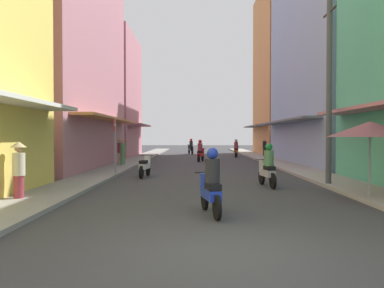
{
  "coord_description": "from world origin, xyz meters",
  "views": [
    {
      "loc": [
        -0.54,
        -5.91,
        1.85
      ],
      "look_at": [
        -0.72,
        16.32,
        1.38
      ],
      "focal_mm": 35.87,
      "sensor_mm": 36.0,
      "label": 1
    }
  ],
  "objects_px": {
    "pedestrian_far": "(123,153)",
    "pedestrian_midway": "(265,148)",
    "motorbike_silver": "(267,167)",
    "street_sign_no_entry": "(115,139)",
    "motorbike_orange": "(236,149)",
    "pedestrian_foreground": "(120,152)",
    "utility_pole": "(329,89)",
    "vendor_umbrella": "(370,129)",
    "motorbike_red": "(201,152)",
    "pedestrian_crossing": "(19,168)",
    "motorbike_blue": "(211,185)",
    "motorbike_black": "(191,147)",
    "motorbike_white": "(145,166)"
  },
  "relations": [
    {
      "from": "pedestrian_far",
      "to": "pedestrian_midway",
      "type": "height_order",
      "value": "pedestrian_far"
    },
    {
      "from": "motorbike_silver",
      "to": "street_sign_no_entry",
      "type": "bearing_deg",
      "value": 149.75
    },
    {
      "from": "motorbike_orange",
      "to": "pedestrian_foreground",
      "type": "bearing_deg",
      "value": -133.72
    },
    {
      "from": "utility_pole",
      "to": "motorbike_silver",
      "type": "bearing_deg",
      "value": -178.52
    },
    {
      "from": "pedestrian_far",
      "to": "pedestrian_foreground",
      "type": "height_order",
      "value": "pedestrian_far"
    },
    {
      "from": "motorbike_orange",
      "to": "pedestrian_midway",
      "type": "relative_size",
      "value": 1.08
    },
    {
      "from": "pedestrian_midway",
      "to": "pedestrian_foreground",
      "type": "xyz_separation_m",
      "value": [
        -10.85,
        -8.87,
        -0.0
      ]
    },
    {
      "from": "pedestrian_foreground",
      "to": "vendor_umbrella",
      "type": "height_order",
      "value": "vendor_umbrella"
    },
    {
      "from": "motorbike_red",
      "to": "utility_pole",
      "type": "relative_size",
      "value": 0.26
    },
    {
      "from": "motorbike_silver",
      "to": "pedestrian_far",
      "type": "bearing_deg",
      "value": 127.97
    },
    {
      "from": "motorbike_silver",
      "to": "street_sign_no_entry",
      "type": "relative_size",
      "value": 0.68
    },
    {
      "from": "pedestrian_crossing",
      "to": "vendor_umbrella",
      "type": "distance_m",
      "value": 10.04
    },
    {
      "from": "vendor_umbrella",
      "to": "street_sign_no_entry",
      "type": "xyz_separation_m",
      "value": [
        -8.74,
        6.46,
        -0.33
      ]
    },
    {
      "from": "pedestrian_midway",
      "to": "pedestrian_foreground",
      "type": "relative_size",
      "value": 1.0
    },
    {
      "from": "pedestrian_midway",
      "to": "motorbike_orange",
      "type": "bearing_deg",
      "value": -177.46
    },
    {
      "from": "motorbike_silver",
      "to": "pedestrian_midway",
      "type": "bearing_deg",
      "value": 80.02
    },
    {
      "from": "motorbike_silver",
      "to": "pedestrian_foreground",
      "type": "height_order",
      "value": "pedestrian_foreground"
    },
    {
      "from": "motorbike_blue",
      "to": "pedestrian_midway",
      "type": "relative_size",
      "value": 1.08
    },
    {
      "from": "pedestrian_crossing",
      "to": "vendor_umbrella",
      "type": "height_order",
      "value": "vendor_umbrella"
    },
    {
      "from": "motorbike_orange",
      "to": "motorbike_blue",
      "type": "distance_m",
      "value": 24.52
    },
    {
      "from": "pedestrian_midway",
      "to": "street_sign_no_entry",
      "type": "bearing_deg",
      "value": -121.71
    },
    {
      "from": "pedestrian_foreground",
      "to": "utility_pole",
      "type": "bearing_deg",
      "value": -47.35
    },
    {
      "from": "motorbike_black",
      "to": "motorbike_silver",
      "type": "height_order",
      "value": "same"
    },
    {
      "from": "motorbike_blue",
      "to": "street_sign_no_entry",
      "type": "xyz_separation_m",
      "value": [
        -4.05,
        8.68,
        1.01
      ]
    },
    {
      "from": "motorbike_orange",
      "to": "vendor_umbrella",
      "type": "xyz_separation_m",
      "value": [
        1.48,
        -22.1,
        1.34
      ]
    },
    {
      "from": "utility_pole",
      "to": "motorbike_white",
      "type": "bearing_deg",
      "value": 155.99
    },
    {
      "from": "pedestrian_midway",
      "to": "vendor_umbrella",
      "type": "bearing_deg",
      "value": -92.54
    },
    {
      "from": "pedestrian_midway",
      "to": "vendor_umbrella",
      "type": "height_order",
      "value": "vendor_umbrella"
    },
    {
      "from": "motorbike_orange",
      "to": "street_sign_no_entry",
      "type": "relative_size",
      "value": 0.67
    },
    {
      "from": "pedestrian_foreground",
      "to": "motorbike_white",
      "type": "bearing_deg",
      "value": -70.69
    },
    {
      "from": "pedestrian_midway",
      "to": "pedestrian_crossing",
      "type": "bearing_deg",
      "value": -115.71
    },
    {
      "from": "motorbike_red",
      "to": "motorbike_orange",
      "type": "xyz_separation_m",
      "value": [
        3.18,
        5.77,
        0.0
      ]
    },
    {
      "from": "pedestrian_far",
      "to": "pedestrian_foreground",
      "type": "distance_m",
      "value": 1.72
    },
    {
      "from": "motorbike_white",
      "to": "vendor_umbrella",
      "type": "xyz_separation_m",
      "value": [
        7.3,
        -6.0,
        1.54
      ]
    },
    {
      "from": "motorbike_blue",
      "to": "utility_pole",
      "type": "relative_size",
      "value": 0.26
    },
    {
      "from": "motorbike_black",
      "to": "utility_pole",
      "type": "xyz_separation_m",
      "value": [
        5.3,
        -24.42,
        2.84
      ]
    },
    {
      "from": "motorbike_black",
      "to": "utility_pole",
      "type": "height_order",
      "value": "utility_pole"
    },
    {
      "from": "motorbike_white",
      "to": "pedestrian_crossing",
      "type": "bearing_deg",
      "value": -112.22
    },
    {
      "from": "motorbike_red",
      "to": "motorbike_white",
      "type": "bearing_deg",
      "value": -104.31
    },
    {
      "from": "motorbike_black",
      "to": "pedestrian_far",
      "type": "distance_m",
      "value": 16.06
    },
    {
      "from": "motorbike_black",
      "to": "pedestrian_far",
      "type": "relative_size",
      "value": 1.05
    },
    {
      "from": "motorbike_white",
      "to": "pedestrian_far",
      "type": "bearing_deg",
      "value": 110.15
    },
    {
      "from": "utility_pole",
      "to": "motorbike_black",
      "type": "bearing_deg",
      "value": 102.24
    },
    {
      "from": "vendor_umbrella",
      "to": "street_sign_no_entry",
      "type": "distance_m",
      "value": 10.88
    },
    {
      "from": "utility_pole",
      "to": "street_sign_no_entry",
      "type": "distance_m",
      "value": 9.46
    },
    {
      "from": "motorbike_red",
      "to": "pedestrian_foreground",
      "type": "height_order",
      "value": "pedestrian_foreground"
    },
    {
      "from": "motorbike_black",
      "to": "motorbike_white",
      "type": "xyz_separation_m",
      "value": [
        -1.8,
        -21.26,
        -0.2
      ]
    },
    {
      "from": "motorbike_white",
      "to": "motorbike_blue",
      "type": "xyz_separation_m",
      "value": [
        2.6,
        -8.22,
        0.2
      ]
    },
    {
      "from": "motorbike_red",
      "to": "pedestrian_far",
      "type": "distance_m",
      "value": 6.63
    },
    {
      "from": "pedestrian_midway",
      "to": "vendor_umbrella",
      "type": "xyz_separation_m",
      "value": [
        -0.99,
        -22.21,
        1.21
      ]
    }
  ]
}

